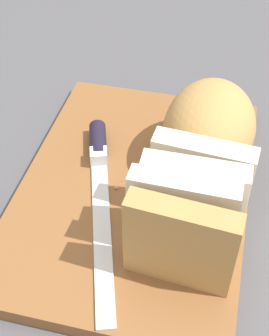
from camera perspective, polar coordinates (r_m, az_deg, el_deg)
ground_plane at (r=0.61m, az=0.00°, el=-3.31°), size 3.00×3.00×0.00m
cutting_board at (r=0.61m, az=0.00°, el=-2.68°), size 0.40×0.29×0.02m
bread_loaf at (r=0.56m, az=7.96°, el=1.39°), size 0.28×0.12×0.11m
bread_knife at (r=0.61m, az=-4.19°, el=0.35°), size 0.28×0.12×0.02m
crumb_near_knife at (r=0.59m, az=-0.39°, el=-2.77°), size 0.00×0.00×0.00m
crumb_near_loaf at (r=0.56m, az=-1.07°, el=-6.25°), size 0.01×0.01×0.01m
crumb_stray_left at (r=0.58m, az=1.57°, el=-3.33°), size 0.00×0.00×0.00m
crumb_stray_right at (r=0.59m, az=-2.15°, el=-2.32°), size 0.00×0.00×0.00m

